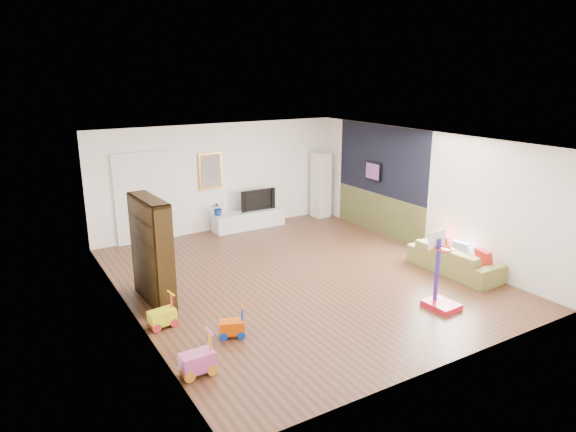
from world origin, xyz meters
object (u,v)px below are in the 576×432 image
sofa (454,259)px  basketball_hoop (444,271)px  media_console (249,220)px  bookshelf (152,250)px

sofa → basketball_hoop: basketball_hoop is taller
media_console → bookshelf: bookshelf is taller
media_console → sofa: 5.34m
media_console → sofa: (2.17, -4.88, 0.06)m
bookshelf → basketball_hoop: bearing=-37.6°
media_console → basketball_hoop: basketball_hoop is taller
media_console → sofa: size_ratio=0.99×
media_console → sofa: bearing=-66.9°
bookshelf → sofa: 5.90m
bookshelf → basketball_hoop: (4.13, -2.84, -0.26)m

